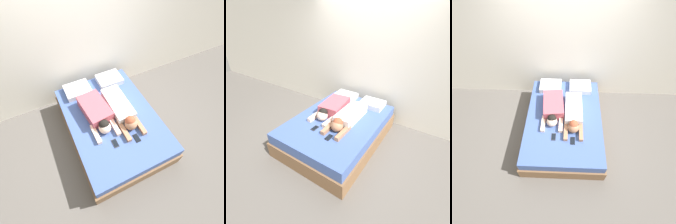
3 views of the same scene
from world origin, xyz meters
The scene contains 9 objects.
ground_plane centered at (0.00, 0.00, 0.00)m, with size 12.00×12.00×0.00m, color #5B5651.
wall_back centered at (0.00, 1.19, 1.30)m, with size 12.00×0.06×2.60m.
bed centered at (0.00, 0.00, 0.23)m, with size 1.51×2.08×0.48m.
pillow_head_left centered at (-0.33, 0.80, 0.53)m, with size 0.46×0.37×0.11m.
pillow_head_right centered at (0.33, 0.80, 0.53)m, with size 0.46×0.37×0.11m.
person_left centered at (-0.21, 0.12, 0.58)m, with size 0.44×0.91×0.23m.
person_right centered at (0.18, 0.01, 0.57)m, with size 0.34×1.05×0.24m.
cell_phone_left centered at (-0.17, -0.46, 0.48)m, with size 0.08×0.15×0.01m.
cell_phone_right centered at (0.17, -0.53, 0.48)m, with size 0.08×0.15×0.01m.
Camera 3 is at (0.08, -2.03, 3.21)m, focal length 28.00 mm.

